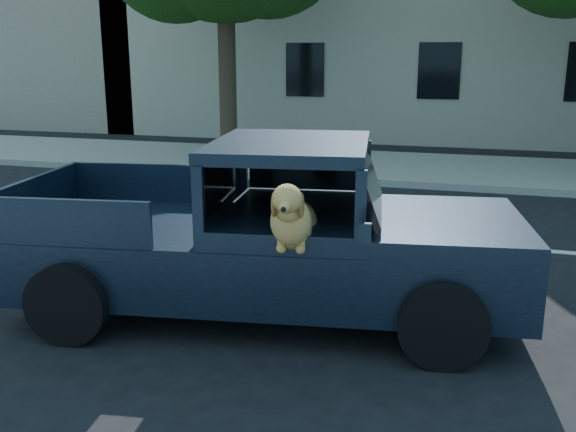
% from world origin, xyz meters
% --- Properties ---
extents(ground, '(120.00, 120.00, 0.00)m').
position_xyz_m(ground, '(0.00, 0.00, 0.00)').
color(ground, black).
rests_on(ground, ground).
extents(far_sidewalk, '(60.00, 4.00, 0.15)m').
position_xyz_m(far_sidewalk, '(0.00, 9.20, 0.07)').
color(far_sidewalk, gray).
rests_on(far_sidewalk, ground).
extents(lane_stripes, '(21.60, 0.14, 0.01)m').
position_xyz_m(lane_stripes, '(2.00, 3.40, 0.01)').
color(lane_stripes, silver).
rests_on(lane_stripes, ground).
extents(building_left, '(12.00, 6.00, 8.00)m').
position_xyz_m(building_left, '(-15.00, 16.50, 4.00)').
color(building_left, tan).
rests_on(building_left, ground).
extents(pickup_truck, '(5.42, 2.90, 1.86)m').
position_xyz_m(pickup_truck, '(0.04, 0.22, 0.63)').
color(pickup_truck, black).
rests_on(pickup_truck, ground).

